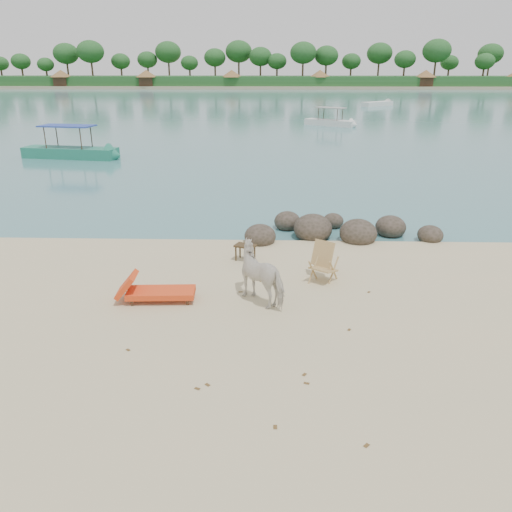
{
  "coord_description": "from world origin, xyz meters",
  "views": [
    {
      "loc": [
        0.69,
        -8.94,
        5.13
      ],
      "look_at": [
        0.35,
        2.0,
        1.0
      ],
      "focal_mm": 35.0,
      "sensor_mm": 36.0,
      "label": 1
    }
  ],
  "objects_px": {
    "cow": "(264,275)",
    "boat_near": "(68,131)",
    "lounge_chair": "(161,290)",
    "side_table": "(245,254)",
    "deck_chair": "(324,265)",
    "boulders": "(333,230)"
  },
  "relations": [
    {
      "from": "deck_chair",
      "to": "boat_near",
      "type": "height_order",
      "value": "boat_near"
    },
    {
      "from": "side_table",
      "to": "lounge_chair",
      "type": "distance_m",
      "value": 3.23
    },
    {
      "from": "lounge_chair",
      "to": "side_table",
      "type": "bearing_deg",
      "value": 52.2
    },
    {
      "from": "lounge_chair",
      "to": "deck_chair",
      "type": "height_order",
      "value": "deck_chair"
    },
    {
      "from": "side_table",
      "to": "lounge_chair",
      "type": "relative_size",
      "value": 0.29
    },
    {
      "from": "cow",
      "to": "lounge_chair",
      "type": "bearing_deg",
      "value": -42.85
    },
    {
      "from": "side_table",
      "to": "lounge_chair",
      "type": "xyz_separation_m",
      "value": [
        -1.83,
        -2.66,
        0.06
      ]
    },
    {
      "from": "boulders",
      "to": "deck_chair",
      "type": "xyz_separation_m",
      "value": [
        -0.69,
        -3.78,
        0.3
      ]
    },
    {
      "from": "boat_near",
      "to": "lounge_chair",
      "type": "bearing_deg",
      "value": -54.53
    },
    {
      "from": "cow",
      "to": "boat_near",
      "type": "bearing_deg",
      "value": -103.76
    },
    {
      "from": "deck_chair",
      "to": "side_table",
      "type": "bearing_deg",
      "value": -179.04
    },
    {
      "from": "lounge_chair",
      "to": "boulders",
      "type": "bearing_deg",
      "value": 44.42
    },
    {
      "from": "deck_chair",
      "to": "boulders",
      "type": "bearing_deg",
      "value": 115.11
    },
    {
      "from": "boulders",
      "to": "boat_near",
      "type": "height_order",
      "value": "boat_near"
    },
    {
      "from": "cow",
      "to": "deck_chair",
      "type": "bearing_deg",
      "value": 172.06
    },
    {
      "from": "side_table",
      "to": "lounge_chair",
      "type": "height_order",
      "value": "lounge_chair"
    },
    {
      "from": "boulders",
      "to": "deck_chair",
      "type": "height_order",
      "value": "deck_chair"
    },
    {
      "from": "cow",
      "to": "deck_chair",
      "type": "distance_m",
      "value": 1.88
    },
    {
      "from": "boulders",
      "to": "side_table",
      "type": "distance_m",
      "value": 3.62
    },
    {
      "from": "side_table",
      "to": "boat_near",
      "type": "xyz_separation_m",
      "value": [
        -11.61,
        17.27,
        1.36
      ]
    },
    {
      "from": "deck_chair",
      "to": "lounge_chair",
      "type": "bearing_deg",
      "value": -126.76
    },
    {
      "from": "lounge_chair",
      "to": "deck_chair",
      "type": "distance_m",
      "value": 4.08
    }
  ]
}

